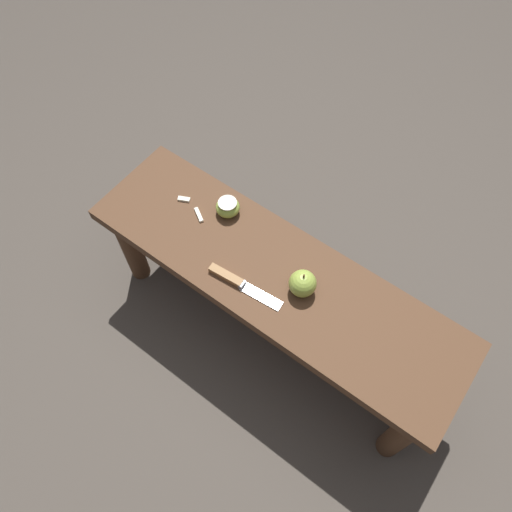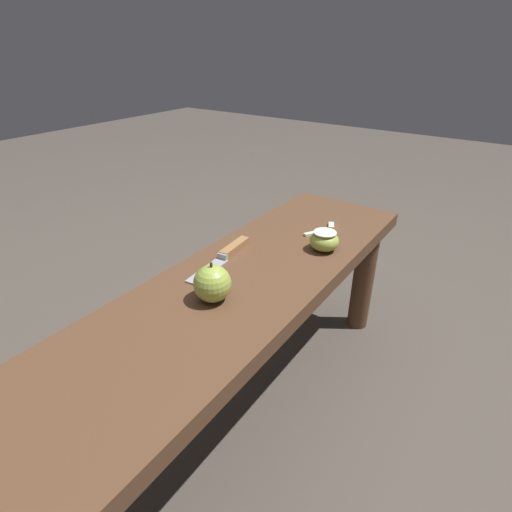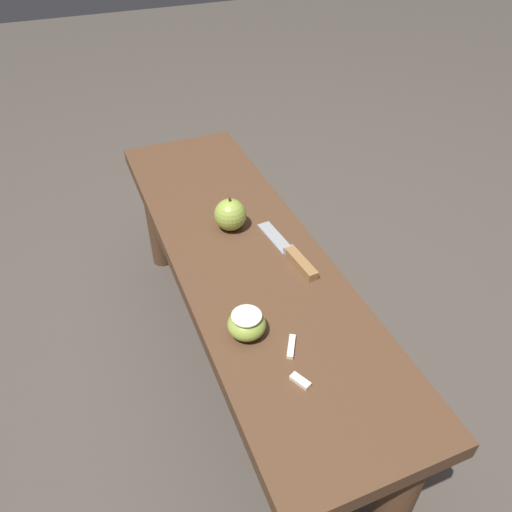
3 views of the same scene
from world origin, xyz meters
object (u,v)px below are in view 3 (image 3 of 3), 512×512
wooden_bench (245,277)px  apple_whole (232,214)px  knife (294,256)px  apple_cut (247,324)px

wooden_bench → apple_whole: size_ratio=13.44×
knife → apple_cut: bearing=127.7°
wooden_bench → apple_whole: 0.16m
apple_whole → apple_cut: (0.34, -0.09, -0.01)m
wooden_bench → apple_cut: bearing=-20.1°
wooden_bench → knife: knife is taller
knife → apple_whole: 0.19m
apple_whole → knife: bearing=27.9°
wooden_bench → apple_cut: apple_cut is taller
knife → wooden_bench: bearing=46.6°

